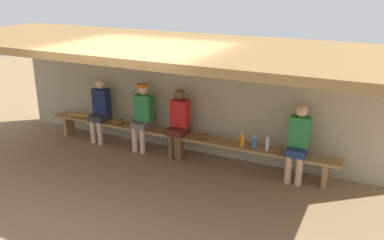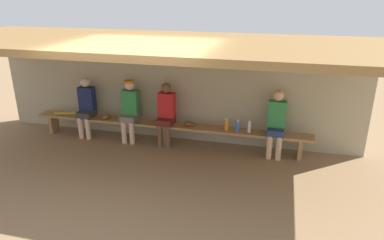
{
  "view_description": "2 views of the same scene",
  "coord_description": "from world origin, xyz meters",
  "px_view_note": "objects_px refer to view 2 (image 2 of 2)",
  "views": [
    {
      "loc": [
        3.45,
        -4.97,
        3.29
      ],
      "look_at": [
        0.4,
        1.29,
        0.88
      ],
      "focal_mm": 38.51,
      "sensor_mm": 36.0,
      "label": 1
    },
    {
      "loc": [
        2.26,
        -5.1,
        3.18
      ],
      "look_at": [
        0.65,
        1.2,
        0.73
      ],
      "focal_mm": 33.23,
      "sensor_mm": 36.0,
      "label": 2
    }
  ],
  "objects_px": {
    "player_middle": "(276,121)",
    "baseball_glove_dark_brown": "(190,124)",
    "player_leftmost": "(86,105)",
    "baseball_glove_worn": "(106,117)",
    "water_bottle_orange": "(249,127)",
    "bench": "(166,127)",
    "player_in_red": "(130,108)",
    "baseball_bat": "(72,114)",
    "water_bottle_clear": "(238,126)",
    "water_bottle_green": "(227,125)",
    "player_near_post": "(166,112)"
  },
  "relations": [
    {
      "from": "player_middle",
      "to": "baseball_glove_dark_brown",
      "type": "relative_size",
      "value": 5.56
    },
    {
      "from": "player_leftmost",
      "to": "baseball_glove_worn",
      "type": "height_order",
      "value": "player_leftmost"
    },
    {
      "from": "player_middle",
      "to": "water_bottle_orange",
      "type": "xyz_separation_m",
      "value": [
        -0.51,
        -0.03,
        -0.15
      ]
    },
    {
      "from": "bench",
      "to": "player_in_red",
      "type": "xyz_separation_m",
      "value": [
        -0.81,
        0.0,
        0.36
      ]
    },
    {
      "from": "water_bottle_orange",
      "to": "baseball_bat",
      "type": "height_order",
      "value": "water_bottle_orange"
    },
    {
      "from": "player_in_red",
      "to": "water_bottle_clear",
      "type": "bearing_deg",
      "value": -0.78
    },
    {
      "from": "bench",
      "to": "water_bottle_green",
      "type": "bearing_deg",
      "value": -1.47
    },
    {
      "from": "baseball_glove_worn",
      "to": "baseball_glove_dark_brown",
      "type": "xyz_separation_m",
      "value": [
        1.89,
        0.03,
        0.0
      ]
    },
    {
      "from": "water_bottle_orange",
      "to": "player_leftmost",
      "type": "bearing_deg",
      "value": 179.46
    },
    {
      "from": "baseball_glove_dark_brown",
      "to": "baseball_bat",
      "type": "relative_size",
      "value": 0.3
    },
    {
      "from": "player_in_red",
      "to": "baseball_bat",
      "type": "distance_m",
      "value": 1.44
    },
    {
      "from": "baseball_bat",
      "to": "bench",
      "type": "bearing_deg",
      "value": -11.77
    },
    {
      "from": "bench",
      "to": "player_middle",
      "type": "xyz_separation_m",
      "value": [
        2.25,
        0.0,
        0.34
      ]
    },
    {
      "from": "player_in_red",
      "to": "baseball_bat",
      "type": "xyz_separation_m",
      "value": [
        -1.42,
        -0.0,
        -0.25
      ]
    },
    {
      "from": "bench",
      "to": "water_bottle_green",
      "type": "height_order",
      "value": "water_bottle_green"
    },
    {
      "from": "bench",
      "to": "baseball_bat",
      "type": "bearing_deg",
      "value": -180.0
    },
    {
      "from": "water_bottle_orange",
      "to": "baseball_glove_dark_brown",
      "type": "relative_size",
      "value": 1.0
    },
    {
      "from": "player_near_post",
      "to": "water_bottle_green",
      "type": "bearing_deg",
      "value": -1.61
    },
    {
      "from": "bench",
      "to": "player_leftmost",
      "type": "bearing_deg",
      "value": 179.9
    },
    {
      "from": "player_near_post",
      "to": "water_bottle_orange",
      "type": "relative_size",
      "value": 5.55
    },
    {
      "from": "water_bottle_clear",
      "to": "baseball_bat",
      "type": "xyz_separation_m",
      "value": [
        -3.74,
        0.03,
        -0.08
      ]
    },
    {
      "from": "player_leftmost",
      "to": "baseball_glove_dark_brown",
      "type": "bearing_deg",
      "value": 0.18
    },
    {
      "from": "player_leftmost",
      "to": "baseball_glove_worn",
      "type": "relative_size",
      "value": 5.56
    },
    {
      "from": "bench",
      "to": "player_in_red",
      "type": "distance_m",
      "value": 0.89
    },
    {
      "from": "water_bottle_clear",
      "to": "player_middle",
      "type": "bearing_deg",
      "value": 2.4
    },
    {
      "from": "player_in_red",
      "to": "baseball_glove_worn",
      "type": "xyz_separation_m",
      "value": [
        -0.56,
        -0.02,
        -0.24
      ]
    },
    {
      "from": "baseball_bat",
      "to": "water_bottle_green",
      "type": "bearing_deg",
      "value": -12.31
    },
    {
      "from": "player_middle",
      "to": "player_in_red",
      "type": "xyz_separation_m",
      "value": [
        -3.07,
        0.0,
        0.02
      ]
    },
    {
      "from": "water_bottle_orange",
      "to": "player_middle",
      "type": "bearing_deg",
      "value": 3.82
    },
    {
      "from": "player_leftmost",
      "to": "water_bottle_orange",
      "type": "distance_m",
      "value": 3.6
    },
    {
      "from": "player_leftmost",
      "to": "player_near_post",
      "type": "height_order",
      "value": "same"
    },
    {
      "from": "player_near_post",
      "to": "baseball_bat",
      "type": "height_order",
      "value": "player_near_post"
    },
    {
      "from": "water_bottle_clear",
      "to": "baseball_glove_worn",
      "type": "distance_m",
      "value": 2.89
    },
    {
      "from": "player_middle",
      "to": "water_bottle_clear",
      "type": "xyz_separation_m",
      "value": [
        -0.74,
        -0.03,
        -0.16
      ]
    },
    {
      "from": "player_middle",
      "to": "baseball_glove_dark_brown",
      "type": "height_order",
      "value": "player_middle"
    },
    {
      "from": "baseball_glove_worn",
      "to": "water_bottle_green",
      "type": "bearing_deg",
      "value": -89.29
    },
    {
      "from": "player_leftmost",
      "to": "baseball_bat",
      "type": "distance_m",
      "value": 0.45
    },
    {
      "from": "baseball_glove_worn",
      "to": "baseball_bat",
      "type": "height_order",
      "value": "baseball_glove_worn"
    },
    {
      "from": "player_leftmost",
      "to": "player_near_post",
      "type": "distance_m",
      "value": 1.85
    },
    {
      "from": "baseball_glove_worn",
      "to": "baseball_glove_dark_brown",
      "type": "relative_size",
      "value": 1.0
    },
    {
      "from": "water_bottle_green",
      "to": "player_leftmost",
      "type": "bearing_deg",
      "value": 179.34
    },
    {
      "from": "water_bottle_orange",
      "to": "baseball_glove_worn",
      "type": "xyz_separation_m",
      "value": [
        -3.12,
        0.01,
        -0.07
      ]
    },
    {
      "from": "baseball_glove_worn",
      "to": "player_middle",
      "type": "bearing_deg",
      "value": -88.64
    },
    {
      "from": "player_middle",
      "to": "baseball_bat",
      "type": "relative_size",
      "value": 1.67
    },
    {
      "from": "player_leftmost",
      "to": "player_in_red",
      "type": "bearing_deg",
      "value": 0.03
    },
    {
      "from": "bench",
      "to": "player_middle",
      "type": "relative_size",
      "value": 4.49
    },
    {
      "from": "water_bottle_orange",
      "to": "baseball_bat",
      "type": "bearing_deg",
      "value": 179.55
    },
    {
      "from": "water_bottle_green",
      "to": "baseball_glove_dark_brown",
      "type": "height_order",
      "value": "water_bottle_green"
    },
    {
      "from": "bench",
      "to": "water_bottle_orange",
      "type": "distance_m",
      "value": 1.75
    },
    {
      "from": "player_middle",
      "to": "water_bottle_orange",
      "type": "height_order",
      "value": "player_middle"
    }
  ]
}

